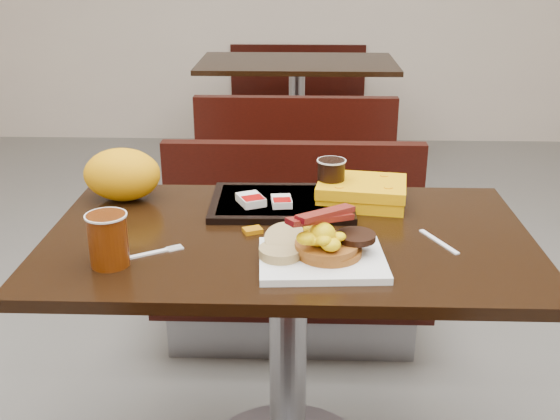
{
  "coord_description": "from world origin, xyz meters",
  "views": [
    {
      "loc": [
        0.03,
        -1.51,
        1.42
      ],
      "look_at": [
        -0.02,
        -0.02,
        0.82
      ],
      "focal_mm": 42.7,
      "sensor_mm": 36.0,
      "label": 1
    }
  ],
  "objects_px": {
    "coffee_cup_near": "(108,240)",
    "clamshell": "(362,192)",
    "bench_near_n": "(292,253)",
    "knife": "(439,242)",
    "bench_far_n": "(297,99)",
    "tray": "(282,203)",
    "paper_bag": "(122,174)",
    "pancake_stack": "(329,248)",
    "hashbrown_sleeve_left": "(251,200)",
    "hashbrown_sleeve_right": "(282,201)",
    "bench_far_s": "(295,156)",
    "fork": "(147,254)",
    "coffee_cup_far": "(331,178)",
    "table_near": "(288,361)",
    "table_far": "(297,121)",
    "platter": "(322,260)"
  },
  "relations": [
    {
      "from": "bench_far_s",
      "to": "bench_far_n",
      "type": "relative_size",
      "value": 1.0
    },
    {
      "from": "bench_near_n",
      "to": "paper_bag",
      "type": "xyz_separation_m",
      "value": [
        -0.47,
        -0.47,
        0.46
      ]
    },
    {
      "from": "fork",
      "to": "hashbrown_sleeve_right",
      "type": "distance_m",
      "value": 0.42
    },
    {
      "from": "table_far",
      "to": "hashbrown_sleeve_right",
      "type": "xyz_separation_m",
      "value": [
        -0.02,
        -2.45,
        0.4
      ]
    },
    {
      "from": "bench_near_n",
      "to": "knife",
      "type": "relative_size",
      "value": 6.71
    },
    {
      "from": "knife",
      "to": "tray",
      "type": "bearing_deg",
      "value": -145.33
    },
    {
      "from": "bench_far_n",
      "to": "knife",
      "type": "bearing_deg",
      "value": -83.79
    },
    {
      "from": "bench_far_n",
      "to": "coffee_cup_near",
      "type": "height_order",
      "value": "coffee_cup_near"
    },
    {
      "from": "table_far",
      "to": "knife",
      "type": "bearing_deg",
      "value": -82.16
    },
    {
      "from": "knife",
      "to": "coffee_cup_far",
      "type": "relative_size",
      "value": 1.45
    },
    {
      "from": "table_far",
      "to": "knife",
      "type": "xyz_separation_m",
      "value": [
        0.36,
        -2.64,
        0.38
      ]
    },
    {
      "from": "bench_far_n",
      "to": "pancake_stack",
      "type": "bearing_deg",
      "value": -88.44
    },
    {
      "from": "pancake_stack",
      "to": "clamshell",
      "type": "bearing_deg",
      "value": 74.16
    },
    {
      "from": "platter",
      "to": "knife",
      "type": "distance_m",
      "value": 0.31
    },
    {
      "from": "bench_far_n",
      "to": "platter",
      "type": "xyz_separation_m",
      "value": [
        0.08,
        -3.46,
        0.4
      ]
    },
    {
      "from": "hashbrown_sleeve_left",
      "to": "table_far",
      "type": "bearing_deg",
      "value": 62.72
    },
    {
      "from": "hashbrown_sleeve_left",
      "to": "pancake_stack",
      "type": "bearing_deg",
      "value": -81.66
    },
    {
      "from": "fork",
      "to": "tray",
      "type": "relative_size",
      "value": 0.35
    },
    {
      "from": "coffee_cup_near",
      "to": "paper_bag",
      "type": "relative_size",
      "value": 0.57
    },
    {
      "from": "platter",
      "to": "coffee_cup_near",
      "type": "distance_m",
      "value": 0.48
    },
    {
      "from": "fork",
      "to": "hashbrown_sleeve_right",
      "type": "height_order",
      "value": "hashbrown_sleeve_right"
    },
    {
      "from": "coffee_cup_far",
      "to": "clamshell",
      "type": "xyz_separation_m",
      "value": [
        0.08,
        -0.01,
        -0.04
      ]
    },
    {
      "from": "knife",
      "to": "hashbrown_sleeve_left",
      "type": "height_order",
      "value": "hashbrown_sleeve_left"
    },
    {
      "from": "hashbrown_sleeve_left",
      "to": "hashbrown_sleeve_right",
      "type": "distance_m",
      "value": 0.08
    },
    {
      "from": "bench_far_s",
      "to": "clamshell",
      "type": "bearing_deg",
      "value": -83.34
    },
    {
      "from": "table_near",
      "to": "table_far",
      "type": "xyz_separation_m",
      "value": [
        0.0,
        2.6,
        0.0
      ]
    },
    {
      "from": "table_near",
      "to": "hashbrown_sleeve_right",
      "type": "bearing_deg",
      "value": 98.33
    },
    {
      "from": "table_near",
      "to": "table_far",
      "type": "height_order",
      "value": "same"
    },
    {
      "from": "platter",
      "to": "bench_near_n",
      "type": "bearing_deg",
      "value": 91.7
    },
    {
      "from": "hashbrown_sleeve_left",
      "to": "hashbrown_sleeve_right",
      "type": "height_order",
      "value": "hashbrown_sleeve_left"
    },
    {
      "from": "clamshell",
      "to": "paper_bag",
      "type": "xyz_separation_m",
      "value": [
        -0.66,
        0.01,
        0.04
      ]
    },
    {
      "from": "bench_near_n",
      "to": "coffee_cup_near",
      "type": "distance_m",
      "value": 1.07
    },
    {
      "from": "fork",
      "to": "paper_bag",
      "type": "xyz_separation_m",
      "value": [
        -0.14,
        0.36,
        0.07
      ]
    },
    {
      "from": "coffee_cup_near",
      "to": "clamshell",
      "type": "relative_size",
      "value": 0.51
    },
    {
      "from": "paper_bag",
      "to": "tray",
      "type": "bearing_deg",
      "value": -4.69
    },
    {
      "from": "hashbrown_sleeve_right",
      "to": "clamshell",
      "type": "xyz_separation_m",
      "value": [
        0.22,
        0.06,
        0.0
      ]
    },
    {
      "from": "pancake_stack",
      "to": "hashbrown_sleeve_right",
      "type": "xyz_separation_m",
      "value": [
        -0.12,
        0.3,
        -0.0
      ]
    },
    {
      "from": "bench_far_s",
      "to": "paper_bag",
      "type": "xyz_separation_m",
      "value": [
        -0.47,
        -1.67,
        0.46
      ]
    },
    {
      "from": "paper_bag",
      "to": "bench_near_n",
      "type": "bearing_deg",
      "value": 45.44
    },
    {
      "from": "coffee_cup_near",
      "to": "fork",
      "type": "distance_m",
      "value": 0.11
    },
    {
      "from": "pancake_stack",
      "to": "table_far",
      "type": "bearing_deg",
      "value": 91.96
    },
    {
      "from": "bench_near_n",
      "to": "fork",
      "type": "distance_m",
      "value": 0.97
    },
    {
      "from": "platter",
      "to": "pancake_stack",
      "type": "relative_size",
      "value": 1.89
    },
    {
      "from": "knife",
      "to": "coffee_cup_far",
      "type": "bearing_deg",
      "value": -161.36
    },
    {
      "from": "bench_far_n",
      "to": "tray",
      "type": "relative_size",
      "value": 2.58
    },
    {
      "from": "bench_near_n",
      "to": "table_far",
      "type": "xyz_separation_m",
      "value": [
        0.0,
        1.9,
        0.02
      ]
    },
    {
      "from": "hashbrown_sleeve_left",
      "to": "bench_far_s",
      "type": "bearing_deg",
      "value": 61.73
    },
    {
      "from": "pancake_stack",
      "to": "hashbrown_sleeve_left",
      "type": "distance_m",
      "value": 0.36
    },
    {
      "from": "hashbrown_sleeve_right",
      "to": "paper_bag",
      "type": "relative_size",
      "value": 0.33
    },
    {
      "from": "pancake_stack",
      "to": "fork",
      "type": "height_order",
      "value": "pancake_stack"
    }
  ]
}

